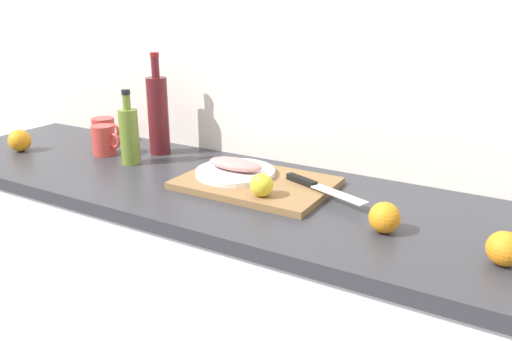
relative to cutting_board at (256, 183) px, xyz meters
The scene contains 14 objects.
back_wall 0.49m from the cutting_board, 127.27° to the left, with size 3.20×0.05×2.50m, color white.
kitchen_counter 0.51m from the cutting_board, 168.85° to the right, with size 2.00×0.60×0.90m.
cutting_board is the anchor object (origin of this frame).
white_plate 0.08m from the cutting_board, behind, with size 0.25×0.25×0.01m, color white.
fish_fillet 0.09m from the cutting_board, behind, with size 0.18×0.08×0.04m, color tan.
chef_knife 0.18m from the cutting_board, ahead, with size 0.28×0.13×0.02m.
lemon_0 0.14m from the cutting_board, 52.98° to the right, with size 0.06×0.06×0.06m, color yellow.
olive_oil_bottle 0.49m from the cutting_board, behind, with size 0.06×0.06×0.25m.
wine_bottle 0.51m from the cutting_board, 165.11° to the left, with size 0.07×0.07×0.36m.
coffee_mug_0 0.64m from the cutting_board, behind, with size 0.12×0.08×0.11m.
coffee_mug_1 0.79m from the cutting_board, 169.83° to the left, with size 0.13×0.09×0.09m.
orange_0 0.44m from the cutting_board, 15.67° to the right, with size 0.08×0.08×0.08m, color orange.
orange_1 0.70m from the cutting_board, 12.22° to the right, with size 0.07×0.07×0.07m, color orange.
orange_2 0.95m from the cutting_board, behind, with size 0.08×0.08×0.08m, color orange.
Camera 1 is at (0.92, -1.18, 1.42)m, focal length 35.09 mm.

